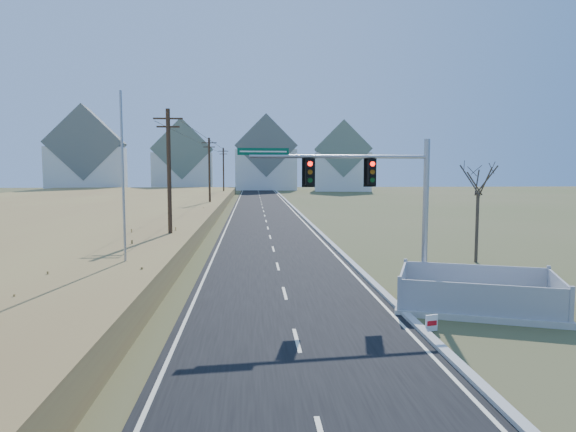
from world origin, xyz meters
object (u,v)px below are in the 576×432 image
object	(u,v)px
flagpole	(124,212)
bare_tree	(479,177)
fence_enclosure	(477,301)
open_sign	(432,323)
traffic_signal_mast	(385,198)

from	to	relation	value
flagpole	bare_tree	distance (m)	19.17
fence_enclosure	flagpole	size ratio (longest dim) A/B	0.80
open_sign	flagpole	distance (m)	13.55
flagpole	fence_enclosure	bearing A→B (deg)	-15.32
fence_enclosure	bare_tree	world-z (taller)	bare_tree
open_sign	fence_enclosure	bearing A→B (deg)	29.84
traffic_signal_mast	bare_tree	distance (m)	10.07
open_sign	flagpole	size ratio (longest dim) A/B	0.06
fence_enclosure	traffic_signal_mast	bearing A→B (deg)	162.06
open_sign	bare_tree	bearing A→B (deg)	45.75
open_sign	flagpole	world-z (taller)	flagpole
flagpole	bare_tree	bearing A→B (deg)	16.76
bare_tree	fence_enclosure	bearing A→B (deg)	-113.78
fence_enclosure	bare_tree	size ratio (longest dim) A/B	1.15
traffic_signal_mast	bare_tree	bearing A→B (deg)	38.34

